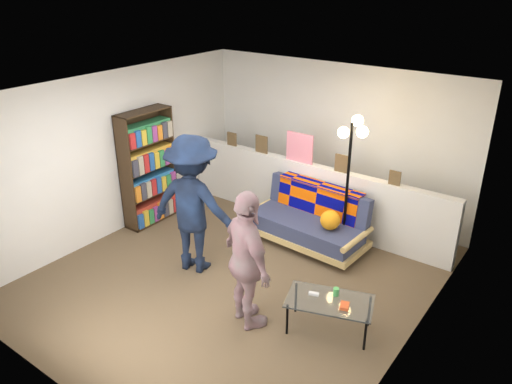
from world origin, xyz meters
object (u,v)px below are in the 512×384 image
person_right (247,261)px  bookshelf (148,171)px  coffee_table (330,302)px  person_left (193,205)px  floor_lamp (351,158)px  futon_sofa (310,221)px

person_right → bookshelf: bearing=5.7°
coffee_table → person_left: (-2.06, 0.10, 0.56)m
floor_lamp → bookshelf: bearing=-161.0°
futon_sofa → coffee_table: size_ratio=1.70×
bookshelf → person_right: size_ratio=1.10×
bookshelf → person_left: bearing=-21.8°
futon_sofa → floor_lamp: floor_lamp is taller
floor_lamp → person_right: bearing=-93.4°
floor_lamp → person_right: size_ratio=1.20×
bookshelf → person_left: size_ratio=0.97×
futon_sofa → person_right: person_right is taller
person_left → person_right: size_ratio=1.14×
person_left → bookshelf: bearing=-34.2°
bookshelf → person_left: 1.61m
bookshelf → person_right: (2.76, -1.13, -0.02)m
floor_lamp → person_left: bearing=-131.0°
coffee_table → person_right: size_ratio=0.65×
coffee_table → person_left: 2.13m
futon_sofa → person_right: (0.37, -1.97, 0.46)m
futon_sofa → bookshelf: bookshelf is taller
futon_sofa → floor_lamp: 1.15m
person_left → person_right: person_left is taller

